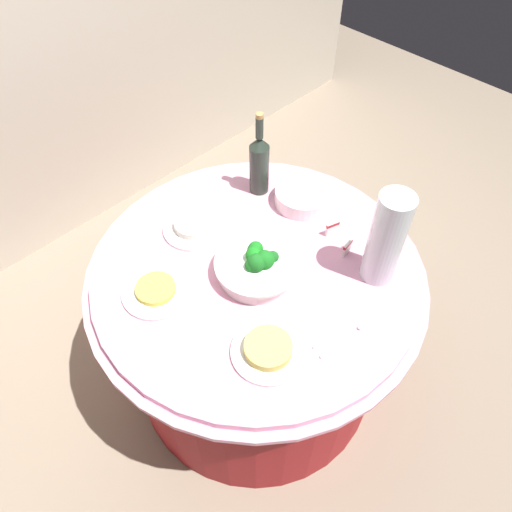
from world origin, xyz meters
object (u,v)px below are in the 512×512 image
plate_stack (303,196)px  broccoli_bowl (257,266)px  food_plate_fried_egg (156,290)px  label_placard_front (332,228)px  decorative_fruit_vase (385,243)px  wine_bottle (259,163)px  label_placard_mid (348,247)px  serving_tongs (340,339)px  food_plate_noodles (268,349)px  food_plate_rice (194,226)px

plate_stack → broccoli_bowl: bearing=-161.3°
food_plate_fried_egg → label_placard_front: (0.60, -0.23, 0.02)m
broccoli_bowl → decorative_fruit_vase: decorative_fruit_vase is taller
plate_stack → decorative_fruit_vase: 0.43m
decorative_fruit_vase → food_plate_fried_egg: (-0.56, 0.45, -0.14)m
broccoli_bowl → plate_stack: 0.38m
wine_bottle → label_placard_mid: wine_bottle is taller
serving_tongs → wine_bottle: bearing=64.8°
decorative_fruit_vase → label_placard_mid: bearing=89.4°
broccoli_bowl → label_placard_mid: broccoli_bowl is taller
plate_stack → decorative_fruit_vase: decorative_fruit_vase is taller
wine_bottle → food_plate_noodles: bearing=-133.0°
serving_tongs → label_placard_mid: label_placard_mid is taller
plate_stack → food_plate_rice: plate_stack is taller
food_plate_fried_egg → food_plate_noodles: bearing=-76.1°
serving_tongs → food_plate_rice: food_plate_rice is taller
plate_stack → food_plate_rice: (-0.38, 0.18, -0.01)m
decorative_fruit_vase → serving_tongs: size_ratio=2.03×
decorative_fruit_vase → label_placard_front: (0.04, 0.22, -0.12)m
broccoli_bowl → serving_tongs: size_ratio=1.68×
label_placard_mid → decorative_fruit_vase: bearing=-90.6°
serving_tongs → food_plate_noodles: bearing=146.1°
wine_bottle → label_placard_front: (0.02, -0.35, -0.10)m
decorative_fruit_vase → label_placard_front: size_ratio=6.18×
broccoli_bowl → food_plate_rice: bearing=93.4°
serving_tongs → label_placard_front: 0.43m
plate_stack → food_plate_fried_egg: bearing=175.6°
food_plate_fried_egg → decorative_fruit_vase: bearing=-38.6°
wine_bottle → serving_tongs: wine_bottle is taller
label_placard_mid → label_placard_front: bearing=69.5°
food_plate_rice → label_placard_front: 0.49m
decorative_fruit_vase → food_plate_noodles: decorative_fruit_vase is taller
broccoli_bowl → food_plate_noodles: (-0.19, -0.23, -0.02)m
decorative_fruit_vase → food_plate_noodles: size_ratio=1.55×
food_plate_rice → food_plate_noodles: (-0.17, -0.53, 0.00)m
plate_stack → serving_tongs: size_ratio=1.26×
serving_tongs → food_plate_fried_egg: bearing=118.2°
broccoli_bowl → food_plate_fried_egg: size_ratio=1.27×
food_plate_rice → label_placard_mid: bearing=-56.9°
decorative_fruit_vase → food_plate_rice: size_ratio=1.55×
wine_bottle → serving_tongs: 0.72m
food_plate_fried_egg → label_placard_mid: label_placard_mid is taller
broccoli_bowl → wine_bottle: 0.43m
wine_bottle → decorative_fruit_vase: (-0.02, -0.57, 0.02)m
decorative_fruit_vase → serving_tongs: (-0.28, -0.08, -0.15)m
decorative_fruit_vase → label_placard_mid: decorative_fruit_vase is taller
decorative_fruit_vase → food_plate_noodles: bearing=174.2°
label_placard_front → food_plate_noodles: bearing=-161.1°
plate_stack → decorative_fruit_vase: bearing=-101.9°
broccoli_bowl → food_plate_rice: (-0.02, 0.30, -0.03)m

